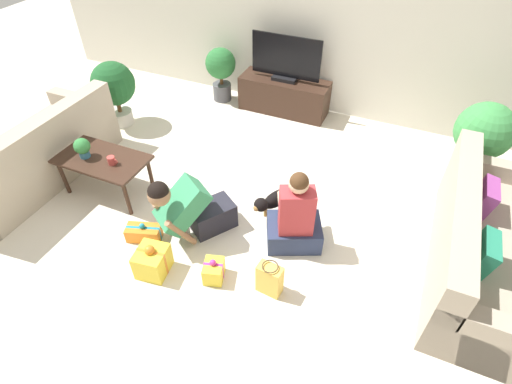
{
  "coord_description": "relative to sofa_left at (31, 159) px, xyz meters",
  "views": [
    {
      "loc": [
        1.44,
        -2.59,
        3.04
      ],
      "look_at": [
        0.28,
        0.06,
        0.45
      ],
      "focal_mm": 28.0,
      "sensor_mm": 36.0,
      "label": 1
    }
  ],
  "objects": [
    {
      "name": "potted_plant_corner_left",
      "position": [
        0.14,
        1.39,
        0.27
      ],
      "size": [
        0.57,
        0.57,
        0.89
      ],
      "color": "beige",
      "rests_on": "ground_plane"
    },
    {
      "name": "mug",
      "position": [
        1.11,
        0.12,
        0.23
      ],
      "size": [
        0.12,
        0.08,
        0.09
      ],
      "color": "#B23D38",
      "rests_on": "coffee_table"
    },
    {
      "name": "coffee_table",
      "position": [
        0.94,
        0.16,
        0.13
      ],
      "size": [
        0.98,
        0.54,
        0.47
      ],
      "color": "#382319",
      "rests_on": "ground_plane"
    },
    {
      "name": "gift_box_a",
      "position": [
        2.03,
        -0.59,
        -0.15
      ],
      "size": [
        0.31,
        0.32,
        0.34
      ],
      "rotation": [
        0.0,
        0.0,
        0.15
      ],
      "color": "yellow",
      "rests_on": "ground_plane"
    },
    {
      "name": "gift_box_c",
      "position": [
        1.71,
        -0.29,
        -0.21
      ],
      "size": [
        0.37,
        0.26,
        0.21
      ],
      "rotation": [
        0.0,
        0.0,
        0.33
      ],
      "color": "orange",
      "rests_on": "ground_plane"
    },
    {
      "name": "tabletop_plant",
      "position": [
        0.76,
        0.11,
        0.31
      ],
      "size": [
        0.17,
        0.17,
        0.22
      ],
      "color": "#336B84",
      "rests_on": "coffee_table"
    },
    {
      "name": "potted_plant_back_left",
      "position": [
        1.12,
        2.58,
        0.21
      ],
      "size": [
        0.44,
        0.44,
        0.79
      ],
      "color": "#4C4C51",
      "rests_on": "ground_plane"
    },
    {
      "name": "person_kneeling",
      "position": [
        2.14,
        -0.04,
        0.07
      ],
      "size": [
        0.68,
        0.81,
        0.8
      ],
      "rotation": [
        0.0,
        0.0,
        -0.59
      ],
      "color": "#23232D",
      "rests_on": "ground_plane"
    },
    {
      "name": "tv",
      "position": [
        2.1,
        2.63,
        0.48
      ],
      "size": [
        0.98,
        0.2,
        0.62
      ],
      "color": "black",
      "rests_on": "tv_console"
    },
    {
      "name": "potted_plant_corner_right",
      "position": [
        4.62,
        2.02,
        0.35
      ],
      "size": [
        0.62,
        0.62,
        0.97
      ],
      "color": "#A36042",
      "rests_on": "ground_plane"
    },
    {
      "name": "dog",
      "position": [
        2.77,
        0.53,
        -0.07
      ],
      "size": [
        0.33,
        0.52,
        0.33
      ],
      "rotation": [
        0.0,
        0.0,
        5.81
      ],
      "color": "black",
      "rests_on": "ground_plane"
    },
    {
      "name": "sofa_right",
      "position": [
        4.76,
        0.63,
        0.0
      ],
      "size": [
        0.93,
        2.08,
        0.83
      ],
      "rotation": [
        0.0,
        0.0,
        1.57
      ],
      "color": "tan",
      "rests_on": "ground_plane"
    },
    {
      "name": "person_sitting",
      "position": [
        3.1,
        0.26,
        0.04
      ],
      "size": [
        0.64,
        0.6,
        0.91
      ],
      "rotation": [
        0.0,
        0.0,
        3.56
      ],
      "color": "#283351",
      "rests_on": "ground_plane"
    },
    {
      "name": "wall_back",
      "position": [
        2.38,
        2.91,
        1.01
      ],
      "size": [
        8.4,
        0.06,
        2.6
      ],
      "color": "beige",
      "rests_on": "ground_plane"
    },
    {
      "name": "gift_bag_a",
      "position": [
        3.1,
        -0.36,
        -0.12
      ],
      "size": [
        0.23,
        0.15,
        0.35
      ],
      "rotation": [
        0.0,
        0.0,
        -0.1
      ],
      "color": "#E5B74C",
      "rests_on": "ground_plane"
    },
    {
      "name": "sofa_left",
      "position": [
        0.0,
        0.0,
        0.0
      ],
      "size": [
        0.93,
        2.08,
        0.83
      ],
      "rotation": [
        0.0,
        0.0,
        -1.57
      ],
      "color": "tan",
      "rests_on": "ground_plane"
    },
    {
      "name": "tv_console",
      "position": [
        2.1,
        2.63,
        -0.04
      ],
      "size": [
        1.26,
        0.44,
        0.49
      ],
      "color": "#382319",
      "rests_on": "ground_plane"
    },
    {
      "name": "gift_box_b",
      "position": [
        2.58,
        -0.43,
        -0.19
      ],
      "size": [
        0.23,
        0.26,
        0.24
      ],
      "rotation": [
        0.0,
        0.0,
        0.3
      ],
      "color": "yellow",
      "rests_on": "ground_plane"
    },
    {
      "name": "ground_plane",
      "position": [
        2.38,
        0.28,
        -0.29
      ],
      "size": [
        16.0,
        16.0,
        0.0
      ],
      "primitive_type": "plane",
      "color": "beige"
    }
  ]
}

